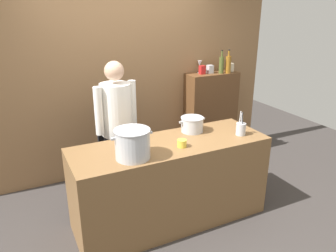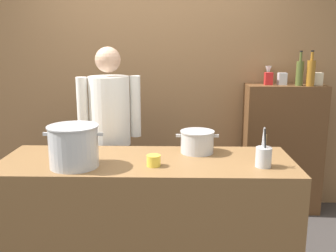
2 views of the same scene
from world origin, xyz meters
name	(u,v)px [view 1 (image 1 of 2)]	position (x,y,z in m)	size (l,w,h in m)	color
ground_plane	(170,218)	(0.00, 0.00, 0.00)	(8.00, 8.00, 0.00)	#383330
brick_back_panel	(122,63)	(0.00, 1.40, 1.50)	(4.40, 0.10, 3.00)	olive
prep_counter	(170,182)	(0.00, 0.00, 0.45)	(2.02, 0.70, 0.90)	brown
bar_cabinet	(210,116)	(1.27, 1.19, 0.65)	(0.76, 0.32, 1.29)	brown
chef	(117,124)	(-0.36, 0.62, 0.96)	(0.51, 0.40, 1.66)	black
stockpot_large	(132,144)	(-0.46, -0.15, 1.04)	(0.39, 0.33, 0.27)	#B7BABF
stockpot_small	(192,124)	(0.36, 0.19, 0.98)	(0.31, 0.25, 0.16)	#B7BABF
utensil_crock	(241,129)	(0.77, -0.13, 0.97)	(0.10, 0.10, 0.26)	#B7BABF
butter_jar	(182,143)	(0.06, -0.13, 0.94)	(0.09, 0.09, 0.07)	yellow
wine_bottle_olive	(221,65)	(1.36, 1.12, 1.41)	(0.07, 0.07, 0.33)	#475123
wine_bottle_amber	(228,64)	(1.46, 1.08, 1.42)	(0.08, 0.08, 0.33)	#8C5919
wine_glass_short	(200,64)	(1.11, 1.29, 1.41)	(0.07, 0.07, 0.18)	silver
spice_tin_red	(202,70)	(1.09, 1.19, 1.35)	(0.07, 0.07, 0.12)	red
spice_tin_silver	(210,69)	(1.22, 1.19, 1.35)	(0.08, 0.08, 0.12)	#B2B2B7
spice_tin_cream	(230,67)	(1.55, 1.17, 1.35)	(0.08, 0.08, 0.12)	beige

